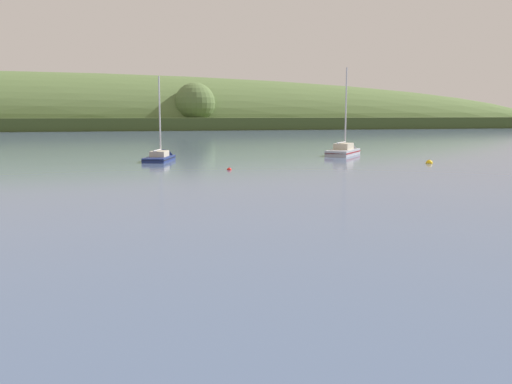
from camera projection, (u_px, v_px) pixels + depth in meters
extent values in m
cube|color=#3C4E24|center=(220.00, 123.00, 202.55)|extent=(596.65, 73.32, 4.05)
sphere|color=#56703D|center=(195.00, 103.00, 190.87)|extent=(14.18, 14.18, 14.18)
cube|color=#ADB2BC|center=(343.00, 155.00, 73.66)|extent=(6.60, 7.58, 1.49)
cone|color=#ADB2BC|center=(350.00, 153.00, 76.94)|extent=(3.30, 3.09, 2.75)
cube|color=maroon|center=(343.00, 152.00, 73.60)|extent=(6.62, 7.60, 0.16)
cube|color=#BCB299|center=(344.00, 146.00, 73.66)|extent=(3.50, 3.80, 0.83)
cylinder|color=silver|center=(346.00, 109.00, 73.60)|extent=(0.20, 0.20, 10.83)
cylinder|color=silver|center=(341.00, 143.00, 72.51)|extent=(2.37, 3.19, 0.16)
cube|color=navy|center=(159.00, 161.00, 64.79)|extent=(4.09, 6.62, 1.06)
cone|color=navy|center=(165.00, 159.00, 67.84)|extent=(2.76, 2.13, 2.44)
cube|color=black|center=(159.00, 159.00, 64.75)|extent=(4.11, 6.63, 0.11)
cube|color=#BCB299|center=(159.00, 154.00, 64.82)|extent=(2.40, 3.13, 0.66)
cylinder|color=silver|center=(160.00, 116.00, 64.81)|extent=(0.18, 0.18, 9.37)
cylinder|color=silver|center=(157.00, 150.00, 63.77)|extent=(1.00, 3.16, 0.14)
sphere|color=red|center=(229.00, 170.00, 54.62)|extent=(0.47, 0.47, 0.47)
cylinder|color=black|center=(229.00, 167.00, 54.58)|extent=(0.04, 0.04, 0.08)
sphere|color=yellow|center=(429.00, 163.00, 61.82)|extent=(0.78, 0.78, 0.78)
cylinder|color=black|center=(429.00, 160.00, 61.75)|extent=(0.04, 0.04, 0.08)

